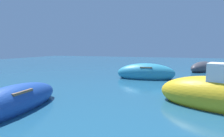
# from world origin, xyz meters

# --- Properties ---
(moored_boat_2) EXTENTS (3.24, 4.02, 1.21)m
(moored_boat_2) POSITION_xyz_m (-4.95, 15.08, 0.34)
(moored_boat_2) COLOR #3F3F47
(moored_boat_2) RESTS_ON ground
(moored_boat_3) EXTENTS (4.28, 2.15, 1.43)m
(moored_boat_3) POSITION_xyz_m (-9.54, 9.20, 0.40)
(moored_boat_3) COLOR teal
(moored_boat_3) RESTS_ON ground
(moored_boat_4) EXTENTS (4.55, 2.90, 1.99)m
(moored_boat_4) POSITION_xyz_m (-6.11, 3.70, 0.49)
(moored_boat_4) COLOR gold
(moored_boat_4) RESTS_ON ground
(moored_boat_5) EXTENTS (1.42, 4.26, 1.17)m
(moored_boat_5) POSITION_xyz_m (-13.00, 1.00, 0.33)
(moored_boat_5) COLOR #1E479E
(moored_boat_5) RESTS_ON ground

